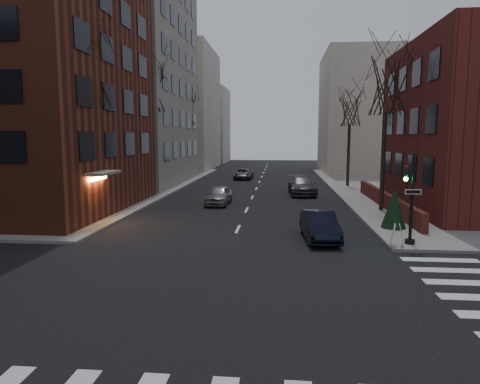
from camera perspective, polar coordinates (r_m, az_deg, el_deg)
name	(u,v)px	position (r m, az deg, el deg)	size (l,w,h in m)	color
ground	(192,329)	(11.53, -6.41, -17.74)	(160.00, 160.00, 0.00)	black
building_left_brick	(5,72)	(32.30, -28.85, 13.81)	(15.00, 15.00, 18.00)	brown
building_left_tan	(95,48)	(49.05, -18.74, 17.72)	(18.00, 18.00, 28.00)	#A09484
low_wall_right	(385,200)	(30.36, 18.82, -1.03)	(0.35, 16.00, 1.00)	#571E19
building_distant_la	(168,110)	(67.56, -9.60, 10.78)	(14.00, 16.00, 18.00)	beige
building_distant_ra	(375,114)	(61.64, 17.58, 9.94)	(14.00, 14.00, 16.00)	beige
building_distant_lb	(201,126)	(83.63, -5.21, 8.81)	(10.00, 12.00, 14.00)	beige
traffic_signal	(410,205)	(20.27, 21.75, -1.59)	(0.76, 0.44, 4.00)	black
tree_left_a	(88,74)	(26.83, -19.57, 14.65)	(4.18, 4.18, 10.26)	#2D231C
tree_left_b	(151,89)	(38.05, -11.82, 13.31)	(4.40, 4.40, 10.80)	#2D231C
tree_left_c	(187,110)	(51.50, -7.14, 10.83)	(3.96, 3.96, 9.72)	#2D231C
tree_right_a	(386,86)	(29.15, 18.92, 13.19)	(3.96, 3.96, 9.72)	#2D231C
tree_right_b	(350,108)	(42.81, 14.45, 10.77)	(3.74, 3.74, 9.18)	#2D231C
streetlamp_near	(144,145)	(33.85, -12.62, 6.11)	(0.36, 0.36, 6.28)	black
streetlamp_far	(195,142)	(53.24, -5.98, 6.65)	(0.36, 0.36, 6.28)	black
parked_sedan	(320,226)	(20.74, 10.56, -4.46)	(1.43, 4.10, 1.35)	black
car_lane_silver	(219,195)	(31.04, -2.85, -0.42)	(1.59, 3.96, 1.35)	gray
car_lane_gray	(302,186)	(36.64, 8.28, 0.85)	(2.14, 5.25, 1.52)	#3C3B40
car_lane_far	(244,174)	(49.54, 0.49, 2.44)	(2.02, 4.39, 1.22)	#46464C
sandwich_board	(397,235)	(19.86, 20.21, -5.43)	(0.43, 0.61, 0.98)	white
evergreen_shrub	(394,208)	(23.66, 19.85, -2.01)	(1.26, 1.26, 2.11)	black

